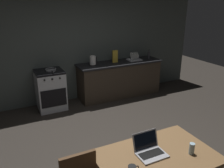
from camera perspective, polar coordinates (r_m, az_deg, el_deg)
ground_plane at (r=3.80m, az=2.51°, el=-17.89°), size 12.00×12.00×0.00m
back_wall at (r=5.68m, az=-7.76°, el=10.11°), size 6.40×0.10×2.78m
kitchen_counter at (r=5.93m, az=1.84°, el=1.29°), size 2.16×0.64×0.89m
stove_oven at (r=5.38m, az=-14.90°, el=-1.38°), size 0.60×0.62×0.89m
dining_table at (r=2.76m, az=10.97°, el=-18.03°), size 1.30×0.84×0.71m
laptop at (r=2.70m, az=9.29°, el=-15.78°), size 0.32×0.28×0.22m
electric_kettle at (r=5.49m, az=-4.74°, el=5.75°), size 0.18×0.16×0.24m
bottle at (r=6.17m, az=9.05°, el=7.16°), size 0.06×0.06×0.25m
frying_pan at (r=5.22m, az=-14.81°, el=3.42°), size 0.23×0.40×0.05m
drinking_glass at (r=2.80m, az=19.06°, el=-14.82°), size 0.06×0.06×0.13m
cereal_box at (r=5.73m, az=0.75°, el=6.81°), size 0.13×0.05×0.30m
dish_rack at (r=6.00m, az=5.49°, el=6.30°), size 0.34×0.26×0.21m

